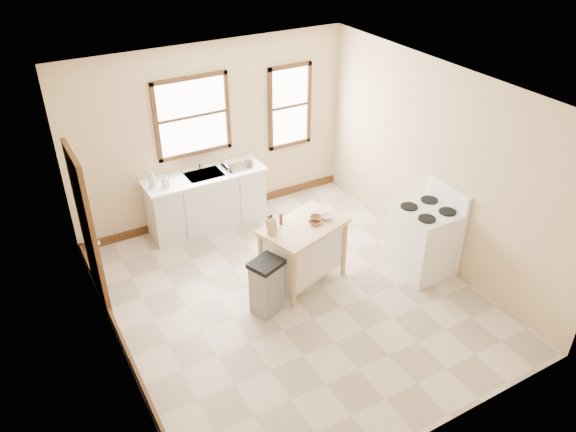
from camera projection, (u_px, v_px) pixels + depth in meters
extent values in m
plane|color=beige|center=(294.00, 297.00, 7.46)|extent=(5.00, 5.00, 0.00)
plane|color=white|center=(295.00, 93.00, 5.99)|extent=(5.00, 5.00, 0.00)
cube|color=tan|center=(212.00, 134.00, 8.58)|extent=(4.50, 0.04, 2.80)
cube|color=tan|center=(106.00, 261.00, 5.78)|extent=(0.04, 5.00, 2.80)
cube|color=tan|center=(436.00, 165.00, 7.67)|extent=(0.04, 5.00, 2.80)
cube|color=#3D2010|center=(87.00, 229.00, 6.94)|extent=(0.06, 0.90, 2.10)
cube|color=#3D2010|center=(219.00, 210.00, 9.26)|extent=(4.50, 0.04, 0.12)
cube|color=#3D2010|center=(128.00, 354.00, 6.49)|extent=(0.04, 5.00, 0.12)
cylinder|color=silver|center=(199.00, 163.00, 8.56)|extent=(0.03, 0.03, 0.22)
imported|color=#B2B2B2|center=(152.00, 179.00, 8.07)|extent=(0.12, 0.12, 0.25)
imported|color=#B2B2B2|center=(165.00, 181.00, 8.11)|extent=(0.10, 0.10, 0.18)
cylinder|color=#442812|center=(281.00, 219.00, 7.28)|extent=(0.05, 0.05, 0.15)
imported|color=brown|center=(315.00, 222.00, 7.31)|extent=(0.20, 0.20, 0.04)
imported|color=brown|center=(316.00, 218.00, 7.40)|extent=(0.24, 0.24, 0.04)
imported|color=white|center=(327.00, 217.00, 7.41)|extent=(0.20, 0.20, 0.05)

